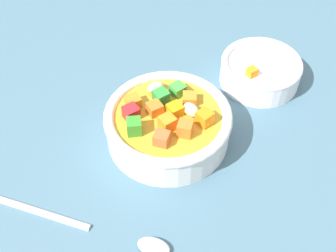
% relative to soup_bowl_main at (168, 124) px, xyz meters
% --- Properties ---
extents(ground_plane, '(1.40, 1.40, 0.02)m').
position_rel_soup_bowl_main_xyz_m(ground_plane, '(-0.00, -0.00, -0.04)').
color(ground_plane, '#42667A').
extents(soup_bowl_main, '(0.17, 0.17, 0.06)m').
position_rel_soup_bowl_main_xyz_m(soup_bowl_main, '(0.00, 0.00, 0.00)').
color(soup_bowl_main, white).
rests_on(soup_bowl_main, ground_plane).
extents(spoon, '(0.17, 0.20, 0.01)m').
position_rel_soup_bowl_main_xyz_m(spoon, '(-0.09, 0.14, -0.02)').
color(spoon, silver).
rests_on(spoon, ground_plane).
extents(side_bowl_small, '(0.12, 0.12, 0.05)m').
position_rel_soup_bowl_main_xyz_m(side_bowl_small, '(0.06, -0.17, -0.01)').
color(side_bowl_small, white).
rests_on(side_bowl_small, ground_plane).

